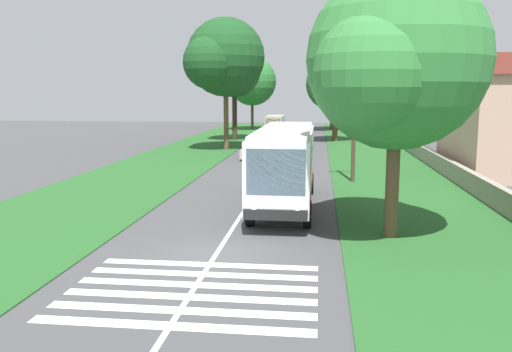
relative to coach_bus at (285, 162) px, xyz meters
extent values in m
plane|color=#424244|center=(-8.01, 1.80, -2.15)|extent=(160.00, 160.00, 0.00)
cube|color=#235623|center=(6.99, 10.00, -2.13)|extent=(120.00, 8.00, 0.04)
cube|color=#235623|center=(6.99, -6.40, -2.13)|extent=(120.00, 8.00, 0.04)
cube|color=silver|center=(6.99, 1.80, -2.14)|extent=(110.00, 0.16, 0.01)
cube|color=white|center=(-0.03, 0.00, -0.05)|extent=(11.00, 2.50, 2.90)
cube|color=slate|center=(0.27, 0.00, 0.48)|extent=(9.68, 2.54, 0.85)
cube|color=slate|center=(-5.49, 0.00, 0.30)|extent=(0.08, 2.20, 1.74)
cube|color=red|center=(-0.03, 0.00, -1.05)|extent=(10.78, 2.53, 0.36)
cube|color=white|center=(-0.03, 0.00, 1.49)|extent=(10.56, 2.30, 0.18)
cube|color=black|center=(-5.61, 0.00, -1.28)|extent=(0.16, 2.40, 0.40)
sphere|color=#F2EDCC|center=(-5.55, 0.80, -1.15)|extent=(0.24, 0.24, 0.24)
sphere|color=#F2EDCC|center=(-5.55, -0.81, -1.15)|extent=(0.24, 0.24, 0.24)
cylinder|color=black|center=(-3.93, 1.15, -1.60)|extent=(1.10, 0.32, 1.10)
cylinder|color=black|center=(3.47, 1.15, -1.60)|extent=(1.10, 0.32, 1.10)
cylinder|color=black|center=(-3.93, -1.15, -1.60)|extent=(1.10, 0.32, 1.10)
cylinder|color=black|center=(3.47, -1.15, -1.60)|extent=(1.10, 0.32, 1.10)
cube|color=silver|center=(-13.49, 1.80, -2.14)|extent=(0.45, 6.80, 0.01)
cube|color=silver|center=(-12.59, 1.80, -2.14)|extent=(0.45, 6.80, 0.01)
cube|color=silver|center=(-11.69, 1.80, -2.14)|extent=(0.45, 6.80, 0.01)
cube|color=silver|center=(-10.79, 1.80, -2.14)|extent=(0.45, 6.80, 0.01)
cube|color=silver|center=(-9.89, 1.80, -2.14)|extent=(0.45, 6.80, 0.01)
cube|color=silver|center=(-8.99, 1.80, -2.14)|extent=(0.45, 6.80, 0.01)
cube|color=#B7A893|center=(18.44, 3.73, -1.62)|extent=(4.30, 1.75, 0.70)
cube|color=slate|center=(18.34, 3.73, -0.99)|extent=(2.00, 1.61, 0.55)
cylinder|color=black|center=(17.09, 4.51, -1.83)|extent=(0.64, 0.22, 0.64)
cylinder|color=black|center=(19.79, 4.51, -1.83)|extent=(0.64, 0.22, 0.64)
cylinder|color=black|center=(17.09, 2.95, -1.83)|extent=(0.64, 0.22, 0.64)
cylinder|color=black|center=(19.79, 2.95, -1.83)|extent=(0.64, 0.22, 0.64)
cube|color=#B21E1E|center=(25.41, 3.81, -1.62)|extent=(4.30, 1.75, 0.70)
cube|color=slate|center=(25.31, 3.81, -0.99)|extent=(2.00, 1.61, 0.55)
cylinder|color=black|center=(24.06, 4.59, -1.83)|extent=(0.64, 0.22, 0.64)
cylinder|color=black|center=(26.76, 4.59, -1.83)|extent=(0.64, 0.22, 0.64)
cylinder|color=black|center=(24.06, 3.03, -1.83)|extent=(0.64, 0.22, 0.64)
cylinder|color=black|center=(26.76, 3.03, -1.83)|extent=(0.64, 0.22, 0.64)
cube|color=navy|center=(32.99, 3.59, -1.62)|extent=(4.30, 1.75, 0.70)
cube|color=slate|center=(32.89, 3.59, -0.99)|extent=(2.00, 1.61, 0.55)
cylinder|color=black|center=(31.64, 4.37, -1.83)|extent=(0.64, 0.22, 0.64)
cylinder|color=black|center=(34.34, 4.37, -1.83)|extent=(0.64, 0.22, 0.64)
cylinder|color=black|center=(31.64, 2.81, -1.83)|extent=(0.64, 0.22, 0.64)
cylinder|color=black|center=(34.34, 2.81, -1.83)|extent=(0.64, 0.22, 0.64)
cube|color=#BFB299|center=(41.31, 3.88, -0.67)|extent=(6.00, 2.10, 2.10)
cube|color=slate|center=(41.51, 3.88, -0.29)|extent=(5.04, 2.13, 0.70)
cube|color=slate|center=(38.34, 3.88, -0.46)|extent=(0.06, 1.76, 1.18)
cylinder|color=black|center=(39.41, 4.83, -1.77)|extent=(0.76, 0.24, 0.76)
cylinder|color=black|center=(43.21, 4.83, -1.77)|extent=(0.76, 0.24, 0.76)
cylinder|color=black|center=(39.41, 2.93, -1.77)|extent=(0.76, 0.24, 0.76)
cylinder|color=black|center=(43.21, 2.93, -1.77)|extent=(0.76, 0.24, 0.76)
cylinder|color=#3D2D1E|center=(35.25, 7.97, 0.94)|extent=(0.55, 0.55, 6.10)
sphere|color=#1E5623|center=(35.25, 7.97, 5.62)|extent=(5.91, 5.91, 5.91)
sphere|color=#1E5623|center=(37.02, 7.97, 5.18)|extent=(4.32, 4.32, 4.32)
sphere|color=#1E5623|center=(33.77, 8.86, 5.18)|extent=(4.27, 4.27, 4.27)
cylinder|color=#4C3826|center=(52.23, 8.08, 0.39)|extent=(0.40, 0.40, 4.99)
sphere|color=#286B2D|center=(52.23, 8.08, 4.78)|extent=(6.88, 6.88, 6.88)
sphere|color=#286B2D|center=(54.30, 8.08, 4.26)|extent=(5.13, 5.13, 5.13)
sphere|color=#286B2D|center=(50.51, 9.11, 4.26)|extent=(4.59, 4.59, 4.59)
cylinder|color=brown|center=(24.80, 7.13, 1.17)|extent=(0.46, 0.46, 6.54)
sphere|color=#19471E|center=(24.80, 7.13, 6.43)|extent=(7.25, 7.25, 7.25)
sphere|color=#19471E|center=(26.98, 7.13, 5.89)|extent=(4.10, 4.10, 4.10)
sphere|color=#19471E|center=(22.99, 8.22, 5.89)|extent=(4.88, 4.88, 4.88)
cylinder|color=brown|center=(-4.97, -4.28, 0.25)|extent=(0.50, 0.50, 4.70)
sphere|color=#337A38|center=(-4.97, -4.28, 4.39)|extent=(6.50, 6.50, 6.50)
sphere|color=#337A38|center=(-3.02, -4.28, 3.90)|extent=(4.59, 4.59, 4.59)
sphere|color=#337A38|center=(-6.60, -3.30, 3.90)|extent=(4.01, 4.01, 4.01)
cylinder|color=#4C3826|center=(34.96, -3.30, 0.44)|extent=(0.59, 0.59, 5.10)
sphere|color=#337A38|center=(34.96, -3.30, 4.68)|extent=(6.13, 6.13, 6.13)
sphere|color=#337A38|center=(36.80, -3.30, 4.22)|extent=(4.06, 4.06, 4.06)
sphere|color=#337A38|center=(33.43, -2.38, 4.22)|extent=(4.41, 4.41, 4.41)
cylinder|color=#4C3826|center=(52.92, -3.32, 0.12)|extent=(0.47, 0.47, 4.46)
sphere|color=#1E5623|center=(52.92, -3.32, 4.42)|extent=(7.51, 7.51, 7.51)
sphere|color=#1E5623|center=(55.18, -3.32, 3.85)|extent=(5.26, 5.26, 5.26)
sphere|color=#1E5623|center=(51.04, -2.20, 3.85)|extent=(4.90, 4.90, 4.90)
cylinder|color=#473828|center=(7.46, -3.62, 2.25)|extent=(0.24, 0.24, 8.70)
cube|color=#3D3326|center=(7.46, -3.62, 6.00)|extent=(0.12, 1.40, 0.12)
cube|color=gray|center=(11.99, -9.80, -1.56)|extent=(70.00, 0.40, 1.09)
camera|label=1|loc=(-24.89, -1.55, 3.21)|focal=37.55mm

